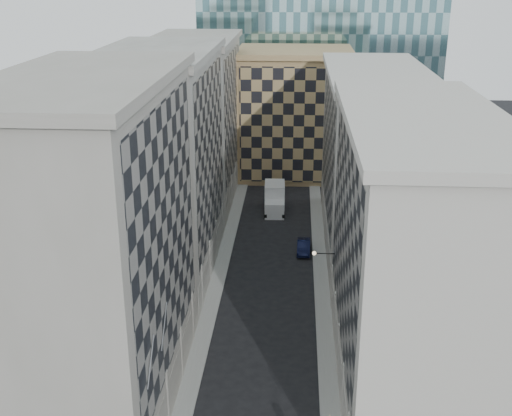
% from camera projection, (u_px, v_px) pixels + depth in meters
% --- Properties ---
extents(sidewalk_west, '(1.50, 100.00, 0.15)m').
position_uv_depth(sidewalk_west, '(217.00, 281.00, 64.78)').
color(sidewalk_west, gray).
rests_on(sidewalk_west, ground).
extents(sidewalk_east, '(1.50, 100.00, 0.15)m').
position_uv_depth(sidewalk_east, '(321.00, 284.00, 64.16)').
color(sidewalk_east, gray).
rests_on(sidewalk_east, ground).
extents(bldg_left_a, '(10.80, 22.80, 23.70)m').
position_uv_depth(bldg_left_a, '(97.00, 251.00, 43.24)').
color(bldg_left_a, gray).
rests_on(bldg_left_a, ground).
extents(bldg_left_b, '(10.80, 22.80, 22.70)m').
position_uv_depth(bldg_left_b, '(163.00, 165.00, 63.99)').
color(bldg_left_b, gray).
rests_on(bldg_left_b, ground).
extents(bldg_left_c, '(10.80, 22.80, 21.70)m').
position_uv_depth(bldg_left_c, '(196.00, 121.00, 84.74)').
color(bldg_left_c, gray).
rests_on(bldg_left_c, ground).
extents(bldg_right_a, '(10.80, 26.80, 20.70)m').
position_uv_depth(bldg_right_a, '(412.00, 255.00, 46.22)').
color(bldg_right_a, beige).
rests_on(bldg_right_a, ground).
extents(bldg_right_b, '(10.80, 28.80, 19.70)m').
position_uv_depth(bldg_right_b, '(372.00, 158.00, 71.63)').
color(bldg_right_b, beige).
rests_on(bldg_right_b, ground).
extents(tan_block, '(16.80, 14.80, 18.80)m').
position_uv_depth(tan_block, '(294.00, 113.00, 96.52)').
color(tan_block, tan).
rests_on(tan_block, ground).
extents(flagpoles_left, '(0.10, 6.33, 2.33)m').
position_uv_depth(flagpoles_left, '(158.00, 343.00, 39.61)').
color(flagpoles_left, gray).
rests_on(flagpoles_left, ground).
extents(bracket_lamp, '(1.98, 0.36, 0.36)m').
position_uv_depth(bracket_lamp, '(316.00, 253.00, 56.46)').
color(bracket_lamp, black).
rests_on(bracket_lamp, ground).
extents(box_truck, '(2.78, 6.43, 3.48)m').
position_uv_depth(box_truck, '(275.00, 200.00, 83.54)').
color(box_truck, white).
rests_on(box_truck, ground).
extents(dark_car, '(1.53, 4.15, 1.36)m').
position_uv_depth(dark_car, '(304.00, 247.00, 71.42)').
color(dark_car, black).
rests_on(dark_car, ground).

